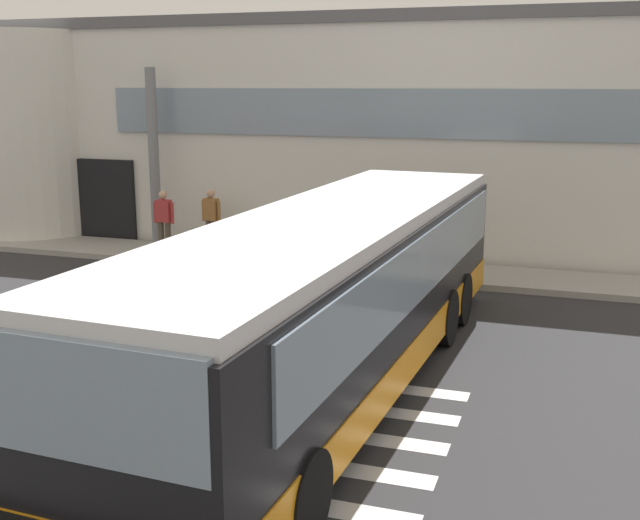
% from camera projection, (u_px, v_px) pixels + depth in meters
% --- Properties ---
extents(ground_plane, '(80.00, 90.00, 0.02)m').
position_uv_depth(ground_plane, '(268.00, 325.00, 15.14)').
color(ground_plane, '#2B2B2D').
rests_on(ground_plane, ground).
extents(bay_paint_stripes, '(4.40, 3.96, 0.01)m').
position_uv_depth(bay_paint_stripes, '(287.00, 426.00, 10.64)').
color(bay_paint_stripes, silver).
rests_on(bay_paint_stripes, ground).
extents(terminal_building, '(23.61, 13.80, 6.30)m').
position_uv_depth(terminal_building, '(382.00, 127.00, 25.41)').
color(terminal_building, silver).
rests_on(terminal_building, ground).
extents(boarding_curb, '(25.81, 2.00, 0.15)m').
position_uv_depth(boarding_curb, '(340.00, 266.00, 19.56)').
color(boarding_curb, '#9E9B93').
rests_on(boarding_curb, ground).
extents(entry_support_column, '(0.28, 0.28, 4.80)m').
position_uv_depth(entry_support_column, '(154.00, 158.00, 21.26)').
color(entry_support_column, slate).
rests_on(entry_support_column, boarding_curb).
extents(bus_main_foreground, '(3.58, 12.20, 2.70)m').
position_uv_depth(bus_main_foreground, '(331.00, 303.00, 11.72)').
color(bus_main_foreground, black).
rests_on(bus_main_foreground, ground).
extents(passenger_near_column, '(0.59, 0.38, 1.68)m').
position_uv_depth(passenger_near_column, '(165.00, 217.00, 20.44)').
color(passenger_near_column, '#4C4233').
rests_on(passenger_near_column, boarding_curb).
extents(passenger_by_doorway, '(0.58, 0.29, 1.68)m').
position_uv_depth(passenger_by_doorway, '(211.00, 217.00, 20.68)').
color(passenger_by_doorway, '#4C4233').
rests_on(passenger_by_doorway, boarding_curb).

